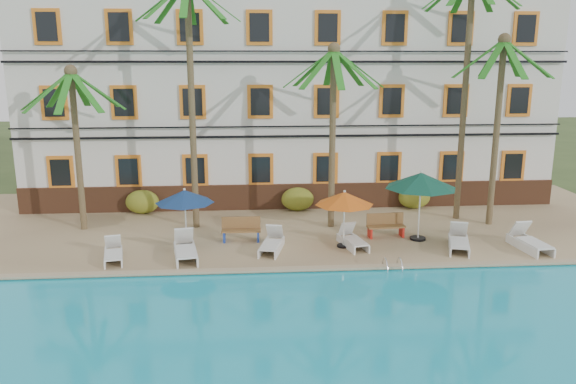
{
  "coord_description": "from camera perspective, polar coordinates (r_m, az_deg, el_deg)",
  "views": [
    {
      "loc": [
        -2.11,
        -18.47,
        7.09
      ],
      "look_at": [
        -0.54,
        3.0,
        2.0
      ],
      "focal_mm": 35.0,
      "sensor_mm": 36.0,
      "label": 1
    }
  ],
  "objects": [
    {
      "name": "umbrella_blue",
      "position": [
        21.16,
        -10.45,
        -0.48
      ],
      "size": [
        2.2,
        2.2,
        2.21
      ],
      "color": "black",
      "rests_on": "pool_deck"
    },
    {
      "name": "palm_d",
      "position": [
        25.05,
        17.7,
        12.08
      ],
      "size": [
        4.03,
        4.03,
        10.59
      ],
      "color": "brown",
      "rests_on": "pool_deck"
    },
    {
      "name": "lounger_d",
      "position": [
        21.22,
        6.56,
        -4.82
      ],
      "size": [
        0.99,
        1.86,
        0.83
      ],
      "color": "silver",
      "rests_on": "pool_deck"
    },
    {
      "name": "shrub_right",
      "position": [
        27.0,
        12.71,
        -0.51
      ],
      "size": [
        1.5,
        0.9,
        1.1
      ],
      "primitive_type": "ellipsoid",
      "color": "#2A5C1A",
      "rests_on": "pool_deck"
    },
    {
      "name": "lounger_b",
      "position": [
        20.19,
        -10.38,
        -5.77
      ],
      "size": [
        1.07,
        2.16,
        0.98
      ],
      "color": "silver",
      "rests_on": "pool_deck"
    },
    {
      "name": "pool_coping",
      "position": [
        18.96,
        2.5,
        -7.76
      ],
      "size": [
        30.0,
        0.35,
        0.06
      ],
      "primitive_type": "cube",
      "color": "tan",
      "rests_on": "pool_deck"
    },
    {
      "name": "palm_b",
      "position": [
        22.9,
        -9.87,
        11.64
      ],
      "size": [
        4.03,
        4.03,
        10.01
      ],
      "color": "brown",
      "rests_on": "pool_deck"
    },
    {
      "name": "swimming_pool",
      "position": [
        13.6,
        5.62,
        -17.7
      ],
      "size": [
        26.0,
        12.0,
        0.2
      ],
      "primitive_type": "cube",
      "color": "#1AACC9",
      "rests_on": "ground"
    },
    {
      "name": "palm_e",
      "position": [
        24.63,
        20.63,
        8.27
      ],
      "size": [
        4.03,
        4.03,
        7.87
      ],
      "color": "brown",
      "rests_on": "pool_deck"
    },
    {
      "name": "pool_ladder",
      "position": [
        19.37,
        10.55,
        -7.61
      ],
      "size": [
        0.54,
        0.74,
        0.74
      ],
      "color": "silver",
      "rests_on": "ground"
    },
    {
      "name": "lounger_a",
      "position": [
        20.6,
        -17.33,
        -5.95
      ],
      "size": [
        0.95,
        1.79,
        0.8
      ],
      "color": "silver",
      "rests_on": "pool_deck"
    },
    {
      "name": "bench_left",
      "position": [
        21.76,
        -4.78,
        -3.77
      ],
      "size": [
        1.51,
        0.5,
        0.93
      ],
      "color": "olive",
      "rests_on": "pool_deck"
    },
    {
      "name": "palm_a",
      "position": [
        23.97,
        -20.79,
        6.41
      ],
      "size": [
        4.03,
        4.03,
        6.65
      ],
      "color": "brown",
      "rests_on": "pool_deck"
    },
    {
      "name": "ground",
      "position": [
        19.9,
        2.19,
        -7.58
      ],
      "size": [
        100.0,
        100.0,
        0.0
      ],
      "primitive_type": "plane",
      "color": "#384C23",
      "rests_on": "ground"
    },
    {
      "name": "umbrella_green",
      "position": [
        21.94,
        13.35,
        1.11
      ],
      "size": [
        2.75,
        2.75,
        2.74
      ],
      "color": "black",
      "rests_on": "pool_deck"
    },
    {
      "name": "bench_right",
      "position": [
        22.54,
        9.87,
        -3.32
      ],
      "size": [
        1.53,
        0.58,
        0.93
      ],
      "color": "olive",
      "rests_on": "pool_deck"
    },
    {
      "name": "shrub_left",
      "position": [
        26.29,
        -14.58,
        -0.98
      ],
      "size": [
        1.5,
        0.9,
        1.1
      ],
      "primitive_type": "ellipsoid",
      "color": "#2A5C1A",
      "rests_on": "pool_deck"
    },
    {
      "name": "pool_deck",
      "position": [
        24.57,
        0.91,
        -3.17
      ],
      "size": [
        30.0,
        12.0,
        0.25
      ],
      "primitive_type": "cube",
      "color": "tan",
      "rests_on": "ground"
    },
    {
      "name": "palm_c",
      "position": [
        22.83,
        4.58,
        8.19
      ],
      "size": [
        4.03,
        4.03,
        7.5
      ],
      "color": "brown",
      "rests_on": "pool_deck"
    },
    {
      "name": "hotel_building",
      "position": [
        28.58,
        0.05,
        9.86
      ],
      "size": [
        25.4,
        6.44,
        10.22
      ],
      "color": "silver",
      "rests_on": "pool_deck"
    },
    {
      "name": "umbrella_red",
      "position": [
        20.73,
        5.75,
        -0.69
      ],
      "size": [
        2.17,
        2.17,
        2.18
      ],
      "color": "black",
      "rests_on": "pool_deck"
    },
    {
      "name": "lounger_c",
      "position": [
        20.63,
        -1.66,
        -5.23
      ],
      "size": [
        1.08,
        1.95,
        0.87
      ],
      "color": "silver",
      "rests_on": "pool_deck"
    },
    {
      "name": "lounger_f",
      "position": [
        22.59,
        23.31,
        -4.62
      ],
      "size": [
        0.93,
        2.09,
        0.96
      ],
      "color": "silver",
      "rests_on": "pool_deck"
    },
    {
      "name": "lounger_e",
      "position": [
        21.74,
        16.96,
        -4.81
      ],
      "size": [
        1.28,
        2.08,
        0.93
      ],
      "color": "silver",
      "rests_on": "pool_deck"
    },
    {
      "name": "shrub_mid",
      "position": [
        25.95,
        0.98,
        -0.73
      ],
      "size": [
        1.5,
        0.9,
        1.1
      ],
      "primitive_type": "ellipsoid",
      "color": "#2A5C1A",
      "rests_on": "pool_deck"
    }
  ]
}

